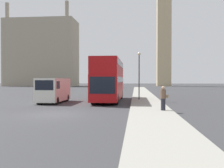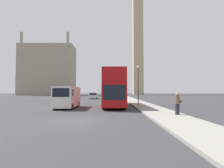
{
  "view_description": "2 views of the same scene",
  "coord_description": "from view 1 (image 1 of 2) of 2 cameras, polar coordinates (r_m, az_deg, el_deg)",
  "views": [
    {
      "loc": [
        5.41,
        -15.96,
        2.26
      ],
      "look_at": [
        3.08,
        8.64,
        1.87
      ],
      "focal_mm": 40.0,
      "sensor_mm": 36.0,
      "label": 1
    },
    {
      "loc": [
        2.34,
        -11.69,
        1.93
      ],
      "look_at": [
        2.34,
        19.45,
        3.22
      ],
      "focal_mm": 28.0,
      "sensor_mm": 36.0,
      "label": 2
    }
  ],
  "objects": [
    {
      "name": "parked_sedan",
      "position": [
        49.37,
        -3.74,
        -0.93
      ],
      "size": [
        1.86,
        4.78,
        1.51
      ],
      "color": "silver",
      "rests_on": "ground_plane"
    },
    {
      "name": "white_van",
      "position": [
        25.57,
        -13.24,
        -1.27
      ],
      "size": [
        2.02,
        5.28,
        2.43
      ],
      "color": "silver",
      "rests_on": "ground_plane"
    },
    {
      "name": "sidewalk_strip",
      "position": [
        16.15,
        9.29,
        -6.9
      ],
      "size": [
        3.01,
        120.0,
        0.15
      ],
      "color": "gray",
      "rests_on": "ground_plane"
    },
    {
      "name": "pedestrian",
      "position": [
        17.81,
        11.64,
        -3.2
      ],
      "size": [
        0.53,
        0.37,
        1.69
      ],
      "color": "#23232D",
      "rests_on": "sidewalk_strip"
    },
    {
      "name": "street_lamp",
      "position": [
        27.26,
        6.22,
        3.68
      ],
      "size": [
        0.36,
        0.36,
        5.15
      ],
      "color": "#38383D",
      "rests_on": "sidewalk_strip"
    },
    {
      "name": "ground_plane",
      "position": [
        17.0,
        -13.3,
        -6.77
      ],
      "size": [
        300.0,
        300.0,
        0.0
      ],
      "primitive_type": "plane",
      "color": "#333335"
    },
    {
      "name": "red_double_decker_bus",
      "position": [
        26.69,
        -0.7,
        1.3
      ],
      "size": [
        2.54,
        10.77,
        4.36
      ],
      "color": "#A80F11",
      "rests_on": "ground_plane"
    },
    {
      "name": "building_block_distant",
      "position": [
        97.56,
        -15.72,
        6.77
      ],
      "size": [
        25.69,
        11.54,
        29.88
      ],
      "color": "#9E937F",
      "rests_on": "ground_plane"
    }
  ]
}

